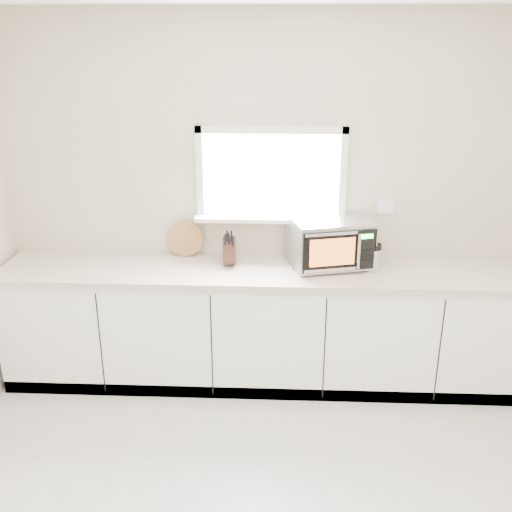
{
  "coord_description": "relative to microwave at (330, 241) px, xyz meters",
  "views": [
    {
      "loc": [
        0.09,
        -2.32,
        2.55
      ],
      "look_at": [
        -0.09,
        1.55,
        1.07
      ],
      "focal_mm": 42.0,
      "sensor_mm": 36.0,
      "label": 1
    }
  ],
  "objects": [
    {
      "name": "back_wall",
      "position": [
        -0.44,
        0.21,
        0.26
      ],
      "size": [
        4.0,
        0.17,
        2.7
      ],
      "color": "beige",
      "rests_on": "ground"
    },
    {
      "name": "cabinets",
      "position": [
        -0.44,
        -0.09,
        -0.67
      ],
      "size": [
        3.92,
        0.6,
        0.88
      ],
      "primitive_type": "cube",
      "color": "white",
      "rests_on": "ground"
    },
    {
      "name": "countertop",
      "position": [
        -0.44,
        -0.1,
        -0.21
      ],
      "size": [
        3.92,
        0.64,
        0.04
      ],
      "primitive_type": "cube",
      "color": "beige",
      "rests_on": "cabinets"
    },
    {
      "name": "microwave",
      "position": [
        0.0,
        0.0,
        0.0
      ],
      "size": [
        0.64,
        0.55,
        0.36
      ],
      "rotation": [
        0.0,
        0.0,
        0.25
      ],
      "color": "black",
      "rests_on": "countertop"
    },
    {
      "name": "knife_block",
      "position": [
        -0.73,
        -0.02,
        -0.07
      ],
      "size": [
        0.1,
        0.19,
        0.28
      ],
      "rotation": [
        0.0,
        0.0,
        0.03
      ],
      "color": "#462419",
      "rests_on": "countertop"
    },
    {
      "name": "cutting_board",
      "position": [
        -1.09,
        0.15,
        -0.05
      ],
      "size": [
        0.27,
        0.07,
        0.27
      ],
      "primitive_type": "cylinder",
      "rotation": [
        1.4,
        0.0,
        0.0
      ],
      "color": "#AD7C43",
      "rests_on": "countertop"
    },
    {
      "name": "coffee_grinder",
      "position": [
        0.3,
        -0.09,
        -0.09
      ],
      "size": [
        0.14,
        0.14,
        0.2
      ],
      "rotation": [
        0.0,
        0.0,
        -0.24
      ],
      "color": "#ABADB2",
      "rests_on": "countertop"
    }
  ]
}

